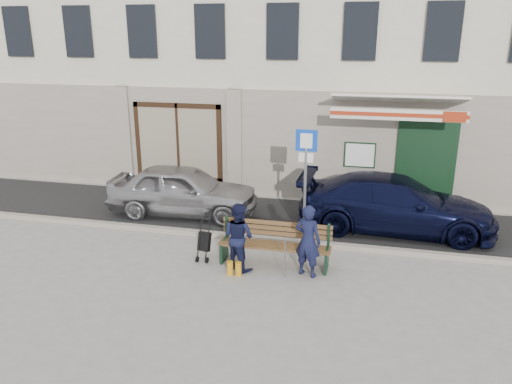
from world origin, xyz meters
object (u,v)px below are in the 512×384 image
(car_navy, at_px, (396,204))
(stroller, at_px, (204,242))
(car_silver, at_px, (183,190))
(bench, at_px, (272,245))
(man, at_px, (308,241))
(parking_sign, at_px, (306,168))
(woman, at_px, (239,236))

(car_navy, height_order, stroller, car_navy)
(stroller, bearing_deg, car_silver, 130.04)
(bench, height_order, man, man)
(car_silver, distance_m, parking_sign, 3.78)
(car_navy, distance_m, man, 3.47)
(bench, bearing_deg, parking_sign, 72.62)
(car_silver, bearing_deg, man, -129.64)
(car_navy, relative_size, woman, 3.31)
(parking_sign, relative_size, bench, 1.12)
(man, distance_m, woman, 1.45)
(man, bearing_deg, parking_sign, -60.85)
(parking_sign, height_order, woman, parking_sign)
(car_navy, bearing_deg, bench, 136.93)
(car_navy, bearing_deg, man, 150.08)
(parking_sign, xyz_separation_m, bench, (-0.47, -1.50, -1.35))
(car_navy, distance_m, parking_sign, 2.66)
(stroller, bearing_deg, car_navy, 43.87)
(car_silver, bearing_deg, parking_sign, -109.28)
(car_silver, relative_size, man, 2.65)
(bench, bearing_deg, car_navy, 45.33)
(car_navy, relative_size, bench, 2.00)
(car_silver, xyz_separation_m, woman, (2.34, -2.84, 0.03))
(bench, bearing_deg, car_silver, 139.83)
(parking_sign, xyz_separation_m, man, (0.33, -1.82, -1.04))
(man, relative_size, stroller, 1.69)
(man, xyz_separation_m, woman, (-1.45, -0.00, -0.04))
(car_navy, bearing_deg, stroller, 125.11)
(woman, xyz_separation_m, stroller, (-0.85, 0.24, -0.32))
(woman, bearing_deg, stroller, 12.20)
(car_silver, distance_m, bench, 3.92)
(parking_sign, distance_m, stroller, 2.89)
(bench, bearing_deg, stroller, -176.78)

